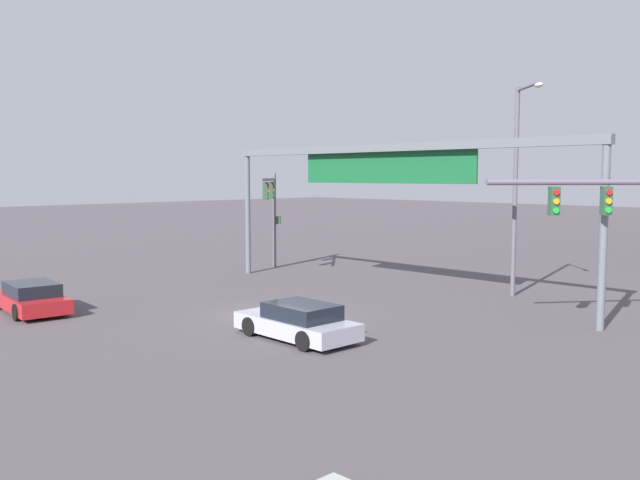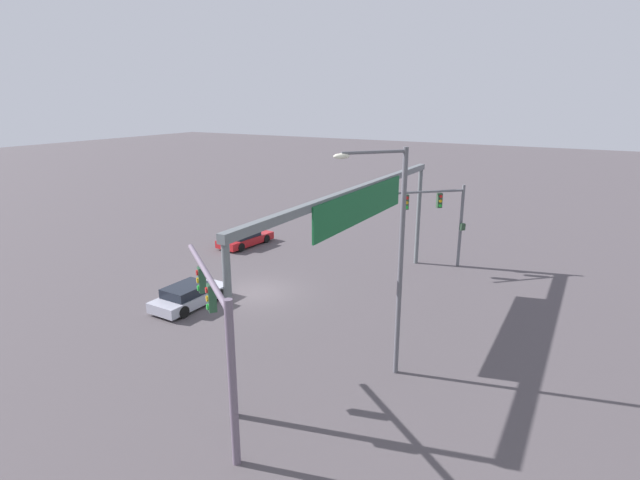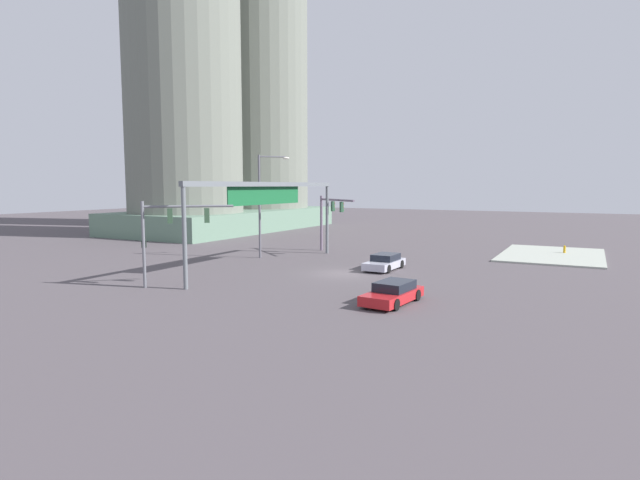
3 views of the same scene
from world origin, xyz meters
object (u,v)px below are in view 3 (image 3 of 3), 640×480
(traffic_signal_near_corner, at_px, (168,227))
(sedan_car_waiting_far, at_px, (393,293))
(traffic_signal_opposite_side, at_px, (329,212))
(fire_hydrant_on_curb, at_px, (565,249))
(sedan_car_approaching, at_px, (385,262))
(streetlamp_curved_arm, at_px, (263,199))

(traffic_signal_near_corner, relative_size, sedan_car_waiting_far, 1.17)
(traffic_signal_near_corner, distance_m, traffic_signal_opposite_side, 20.04)
(sedan_car_waiting_far, xyz_separation_m, fire_hydrant_on_curb, (26.89, -7.42, -0.09))
(sedan_car_approaching, xyz_separation_m, fire_hydrant_on_curb, (16.29, -11.91, -0.09))
(traffic_signal_near_corner, relative_size, sedan_car_approaching, 1.23)
(traffic_signal_opposite_side, relative_size, fire_hydrant_on_curb, 7.84)
(fire_hydrant_on_curb, bearing_deg, sedan_car_approaching, 143.82)
(fire_hydrant_on_curb, bearing_deg, streetlamp_curved_arm, 122.35)
(traffic_signal_opposite_side, distance_m, sedan_car_waiting_far, 22.23)
(sedan_car_waiting_far, bearing_deg, fire_hydrant_on_curb, 170.31)
(streetlamp_curved_arm, distance_m, fire_hydrant_on_curb, 28.77)
(traffic_signal_opposite_side, distance_m, fire_hydrant_on_curb, 22.56)
(traffic_signal_opposite_side, xyz_separation_m, sedan_car_approaching, (-7.16, -8.44, -3.33))
(streetlamp_curved_arm, relative_size, sedan_car_waiting_far, 1.96)
(traffic_signal_opposite_side, distance_m, streetlamp_curved_arm, 7.19)
(traffic_signal_near_corner, xyz_separation_m, sedan_car_approaching, (12.82, -9.88, -3.29))
(traffic_signal_opposite_side, bearing_deg, streetlamp_curved_arm, -83.38)
(streetlamp_curved_arm, bearing_deg, sedan_car_approaching, -53.12)
(traffic_signal_opposite_side, height_order, streetlamp_curved_arm, streetlamp_curved_arm)
(sedan_car_approaching, height_order, fire_hydrant_on_curb, sedan_car_approaching)
(sedan_car_approaching, bearing_deg, traffic_signal_near_corner, -35.95)
(traffic_signal_near_corner, distance_m, fire_hydrant_on_curb, 36.52)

